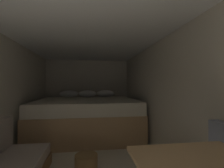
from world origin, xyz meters
The scene contains 6 objects.
ground_plane centered at (0.00, 1.84, 0.00)m, with size 7.17×7.17×0.00m, color beige.
wall_back centered at (0.00, 4.45, 0.98)m, with size 2.56×0.05×1.96m, color beige.
wall_right centered at (1.26, 1.84, 0.98)m, with size 0.05×5.17×1.96m, color beige.
ceiling_slab centered at (0.00, 1.84, 1.99)m, with size 2.56×5.17×0.05m, color white.
bed centered at (0.00, 3.42, 0.44)m, with size 2.34×1.94×1.05m.
wicker_basket centered at (0.01, 1.82, 0.10)m, with size 0.33×0.33×0.20m.
Camera 1 is at (0.05, -0.49, 1.21)m, focal length 25.46 mm.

